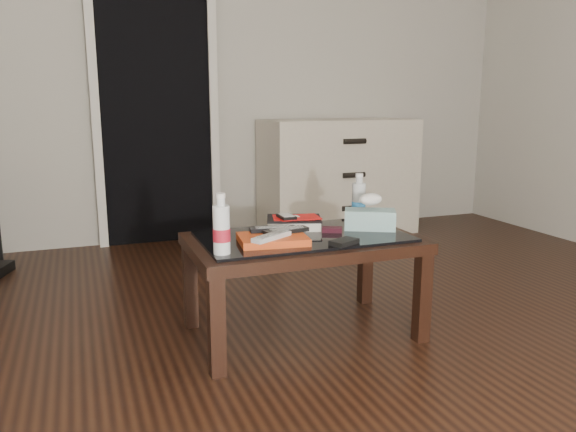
% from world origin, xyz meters
% --- Properties ---
extents(ground, '(5.00, 5.00, 0.00)m').
position_xyz_m(ground, '(0.00, 0.00, 0.00)').
color(ground, black).
rests_on(ground, ground).
extents(doorway, '(0.90, 0.08, 2.07)m').
position_xyz_m(doorway, '(-0.40, 2.47, 1.02)').
color(doorway, black).
rests_on(doorway, ground).
extents(coffee_table, '(1.00, 0.60, 0.46)m').
position_xyz_m(coffee_table, '(-0.05, 0.50, 0.40)').
color(coffee_table, black).
rests_on(coffee_table, ground).
extents(dresser, '(1.22, 0.55, 0.90)m').
position_xyz_m(dresser, '(0.96, 2.23, 0.45)').
color(dresser, beige).
rests_on(dresser, ground).
extents(magazines, '(0.30, 0.24, 0.03)m').
position_xyz_m(magazines, '(-0.22, 0.42, 0.48)').
color(magazines, '#C53F12').
rests_on(magazines, coffee_table).
extents(remote_silver, '(0.20, 0.15, 0.02)m').
position_xyz_m(remote_silver, '(-0.24, 0.37, 0.50)').
color(remote_silver, silver).
rests_on(remote_silver, magazines).
extents(remote_black_front, '(0.21, 0.08, 0.02)m').
position_xyz_m(remote_black_front, '(-0.15, 0.44, 0.50)').
color(remote_black_front, black).
rests_on(remote_black_front, magazines).
extents(remote_black_back, '(0.20, 0.07, 0.02)m').
position_xyz_m(remote_black_back, '(-0.19, 0.49, 0.50)').
color(remote_black_back, black).
rests_on(remote_black_back, magazines).
extents(textbook, '(0.30, 0.27, 0.05)m').
position_xyz_m(textbook, '(-0.03, 0.65, 0.48)').
color(textbook, black).
rests_on(textbook, coffee_table).
extents(dvd_mailers, '(0.22, 0.18, 0.01)m').
position_xyz_m(dvd_mailers, '(-0.04, 0.66, 0.51)').
color(dvd_mailers, red).
rests_on(dvd_mailers, textbook).
extents(ipod, '(0.07, 0.10, 0.02)m').
position_xyz_m(ipod, '(-0.08, 0.63, 0.52)').
color(ipod, black).
rests_on(ipod, dvd_mailers).
extents(flip_phone, '(0.10, 0.08, 0.02)m').
position_xyz_m(flip_phone, '(0.09, 0.50, 0.47)').
color(flip_phone, black).
rests_on(flip_phone, coffee_table).
extents(wallet, '(0.14, 0.11, 0.02)m').
position_xyz_m(wallet, '(0.05, 0.29, 0.47)').
color(wallet, black).
rests_on(wallet, coffee_table).
extents(water_bottle_left, '(0.08, 0.08, 0.24)m').
position_xyz_m(water_bottle_left, '(-0.46, 0.32, 0.58)').
color(water_bottle_left, white).
rests_on(water_bottle_left, coffee_table).
extents(water_bottle_right, '(0.08, 0.08, 0.24)m').
position_xyz_m(water_bottle_right, '(0.31, 0.66, 0.58)').
color(water_bottle_right, silver).
rests_on(water_bottle_right, coffee_table).
extents(tissue_box, '(0.26, 0.21, 0.09)m').
position_xyz_m(tissue_box, '(0.28, 0.50, 0.51)').
color(tissue_box, '#226C7C').
rests_on(tissue_box, coffee_table).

